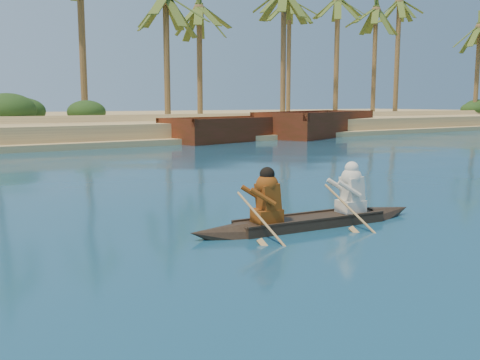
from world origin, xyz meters
TOP-DOWN VIEW (x-y plane):
  - sandy_embankment at (0.00, 46.89)m, footprint 150.00×51.00m
  - palm_grove at (0.00, 35.00)m, footprint 110.00×14.00m
  - shrub_cluster at (0.00, 31.50)m, footprint 100.00×6.00m
  - canoe at (-6.82, 0.75)m, footprint 5.61×1.33m
  - barge_mid at (6.68, 23.90)m, footprint 11.99×6.17m
  - barge_right at (15.00, 24.77)m, footprint 14.30×9.70m

SIDE VIEW (x-z plane):
  - canoe at x=-6.82m, z-range -0.47..1.06m
  - sandy_embankment at x=0.00m, z-range -0.22..1.28m
  - barge_mid at x=6.68m, z-range -0.29..1.62m
  - barge_right at x=15.00m, z-range -0.34..1.93m
  - shrub_cluster at x=0.00m, z-range 0.00..2.40m
  - palm_grove at x=0.00m, z-range 0.00..16.00m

